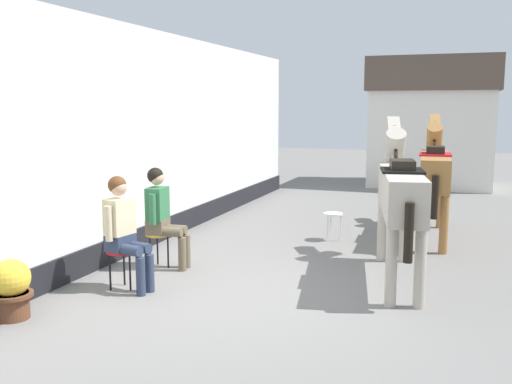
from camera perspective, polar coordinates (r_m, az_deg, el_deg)
The scene contains 9 objects.
ground_plane at distance 9.63m, azimuth 5.90°, elevation -4.79°, with size 40.00×40.00×0.00m, color slate.
pub_facade_wall at distance 9.01m, azimuth -12.33°, elevation 4.03°, with size 0.34×14.00×3.40m.
distant_cottage at distance 16.75m, azimuth 17.09°, elevation 6.77°, with size 3.40×2.60×3.50m.
seated_visitor_near at distance 7.09m, azimuth -12.98°, elevation -3.41°, with size 0.61×0.48×1.39m.
seated_visitor_far at distance 7.95m, azimuth -9.31°, elevation -2.01°, with size 0.61×0.49×1.39m.
saddled_horse_near at distance 7.52m, azimuth 14.07°, elevation 0.19°, with size 0.84×2.97×2.06m.
saddled_horse_far at distance 10.07m, azimuth 17.26°, elevation 2.14°, with size 0.58×3.00×2.06m.
flower_planter_near at distance 6.60m, azimuth -23.08°, elevation -8.75°, with size 0.43×0.43×0.64m.
spare_stool_white at distance 9.60m, azimuth 7.66°, elevation -2.43°, with size 0.32×0.32×0.46m.
Camera 1 is at (2.23, -6.10, 2.23)m, focal length 40.32 mm.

